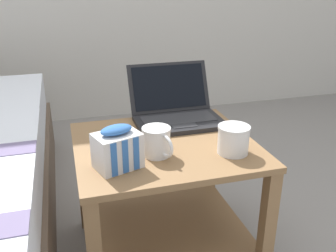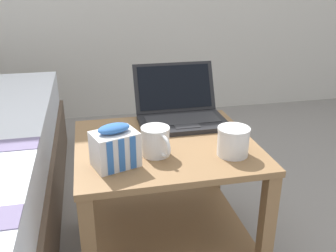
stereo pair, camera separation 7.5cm
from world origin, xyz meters
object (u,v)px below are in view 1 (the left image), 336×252
at_px(mug_front_right, 233,138).
at_px(cell_phone, 116,136).
at_px(snack_bag, 117,149).
at_px(laptop, 176,110).
at_px(mug_front_left, 157,140).

distance_m(mug_front_right, cell_phone, 0.43).
distance_m(snack_bag, cell_phone, 0.24).
relative_size(snack_bag, cell_phone, 0.98).
bearing_deg(mug_front_right, laptop, 105.71).
xyz_separation_m(laptop, snack_bag, (-0.29, -0.33, 0.02)).
xyz_separation_m(laptop, cell_phone, (-0.26, -0.10, -0.04)).
relative_size(mug_front_right, snack_bag, 0.92).
bearing_deg(cell_phone, laptop, 20.79).
height_order(mug_front_left, snack_bag, snack_bag).
xyz_separation_m(mug_front_left, mug_front_right, (0.25, -0.05, -0.00)).
distance_m(mug_front_left, snack_bag, 0.14).
bearing_deg(laptop, cell_phone, -159.21).
bearing_deg(cell_phone, mug_front_left, -59.48).
distance_m(mug_front_right, snack_bag, 0.38).
distance_m(mug_front_left, mug_front_right, 0.25).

